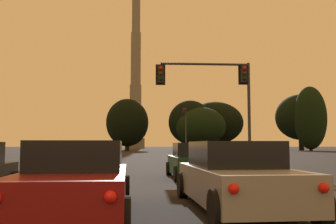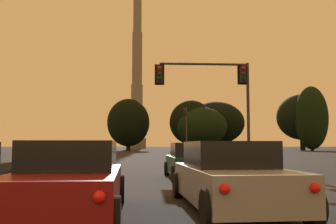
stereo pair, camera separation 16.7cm
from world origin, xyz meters
TOP-DOWN VIEW (x-y plane):
  - hatchback_right_lane_front at (3.35, 13.92)m, footprint 1.99×4.14m
  - sedan_center_lane_second at (0.05, 5.48)m, footprint 2.14×4.76m
  - sedan_right_lane_second at (3.27, 6.31)m, footprint 2.17×4.77m
  - traffic_light_far_right at (7.31, 52.82)m, footprint 0.78×0.50m
  - traffic_light_overhead_right at (5.82, 20.97)m, footprint 5.80×0.50m
  - smokestack at (-1.14, 142.47)m, footprint 6.88×6.88m
  - treeline_center_right at (40.39, 86.68)m, footprint 7.58×6.82m
  - treeline_right_mid at (40.07, 91.41)m, footprint 12.33×11.09m
  - treeline_center_left at (18.31, 88.84)m, footprint 13.38×12.04m
  - treeline_left_mid at (11.91, 83.98)m, footprint 9.60×8.64m
  - treeline_far_left at (13.91, 82.25)m, footprint 11.10×9.99m
  - treeline_far_right at (-2.05, 87.54)m, footprint 9.60×8.64m

SIDE VIEW (x-z plane):
  - hatchback_right_lane_front at x=3.35m, z-range -0.05..1.38m
  - sedan_center_lane_second at x=0.05m, z-range -0.05..1.38m
  - sedan_right_lane_second at x=3.27m, z-range -0.05..1.38m
  - traffic_light_far_right at x=7.31m, z-range 1.02..7.71m
  - traffic_light_overhead_right at x=5.82m, z-range 1.67..7.96m
  - treeline_far_left at x=13.91m, z-range 0.52..10.06m
  - treeline_left_mid at x=11.91m, z-range 0.72..11.93m
  - treeline_far_right at x=-2.05m, z-range 0.50..12.35m
  - treeline_center_left at x=18.31m, z-range 0.73..12.20m
  - treeline_center_right at x=40.39m, z-range 0.14..15.16m
  - treeline_right_mid at x=40.07m, z-range 1.26..14.99m
  - smokestack at x=-1.14m, z-range -6.88..56.24m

